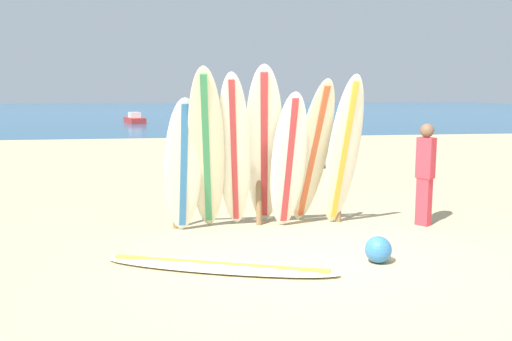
# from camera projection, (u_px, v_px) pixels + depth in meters

# --- Properties ---
(ground_plane) EXTENTS (120.00, 120.00, 0.00)m
(ground_plane) POSITION_uv_depth(u_px,v_px,m) (314.00, 258.00, 6.61)
(ground_plane) COLOR tan
(ocean_water) EXTENTS (120.00, 80.00, 0.01)m
(ocean_water) POSITION_uv_depth(u_px,v_px,m) (185.00, 110.00, 63.28)
(ocean_water) COLOR #1E5984
(ocean_water) RESTS_ON ground
(surfboard_rack) EXTENTS (2.64, 0.09, 1.04)m
(surfboard_rack) POSITION_uv_depth(u_px,v_px,m) (259.00, 182.00, 8.15)
(surfboard_rack) COLOR olive
(surfboard_rack) RESTS_ON ground
(surfboard_leaning_far_left) EXTENTS (0.60, 0.66, 1.97)m
(surfboard_leaning_far_left) POSITION_uv_depth(u_px,v_px,m) (183.00, 167.00, 7.57)
(surfboard_leaning_far_left) COLOR white
(surfboard_leaning_far_left) RESTS_ON ground
(surfboard_leaning_left) EXTENTS (0.64, 1.15, 2.38)m
(surfboard_leaning_left) POSITION_uv_depth(u_px,v_px,m) (206.00, 152.00, 7.54)
(surfboard_leaning_left) COLOR beige
(surfboard_leaning_left) RESTS_ON ground
(surfboard_leaning_center_left) EXTENTS (0.65, 1.21, 2.31)m
(surfboard_leaning_center_left) POSITION_uv_depth(u_px,v_px,m) (234.00, 154.00, 7.64)
(surfboard_leaning_center_left) COLOR white
(surfboard_leaning_center_left) RESTS_ON ground
(surfboard_leaning_center) EXTENTS (0.76, 1.26, 2.42)m
(surfboard_leaning_center) POSITION_uv_depth(u_px,v_px,m) (264.00, 149.00, 7.83)
(surfboard_leaning_center) COLOR silver
(surfboard_leaning_center) RESTS_ON ground
(surfboard_leaning_center_right) EXTENTS (0.58, 0.70, 2.04)m
(surfboard_leaning_center_right) POSITION_uv_depth(u_px,v_px,m) (289.00, 162.00, 7.79)
(surfboard_leaning_center_right) COLOR white
(surfboard_leaning_center_right) RESTS_ON ground
(surfboard_leaning_right) EXTENTS (0.65, 1.14, 2.23)m
(surfboard_leaning_right) POSITION_uv_depth(u_px,v_px,m) (312.00, 154.00, 7.93)
(surfboard_leaning_right) COLOR beige
(surfboard_leaning_right) RESTS_ON ground
(surfboard_leaning_far_right) EXTENTS (0.59, 0.87, 2.29)m
(surfboard_leaning_far_right) POSITION_uv_depth(u_px,v_px,m) (343.00, 152.00, 7.91)
(surfboard_leaning_far_right) COLOR silver
(surfboard_leaning_far_right) RESTS_ON ground
(surfboard_lying_on_sand) EXTENTS (2.78, 1.49, 0.08)m
(surfboard_lying_on_sand) POSITION_uv_depth(u_px,v_px,m) (219.00, 266.00, 6.18)
(surfboard_lying_on_sand) COLOR white
(surfboard_lying_on_sand) RESTS_ON ground
(beachgoer_standing) EXTENTS (0.27, 0.30, 1.57)m
(beachgoer_standing) POSITION_uv_depth(u_px,v_px,m) (425.00, 170.00, 8.10)
(beachgoer_standing) COLOR #D8333F
(beachgoer_standing) RESTS_ON ground
(small_boat_offshore) EXTENTS (1.65, 2.87, 0.71)m
(small_boat_offshore) POSITION_uv_depth(u_px,v_px,m) (135.00, 119.00, 35.76)
(small_boat_offshore) COLOR #B22D28
(small_boat_offshore) RESTS_ON ocean_water
(beach_ball) EXTENTS (0.32, 0.32, 0.32)m
(beach_ball) POSITION_uv_depth(u_px,v_px,m) (378.00, 250.00, 6.39)
(beach_ball) COLOR #3372B2
(beach_ball) RESTS_ON ground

